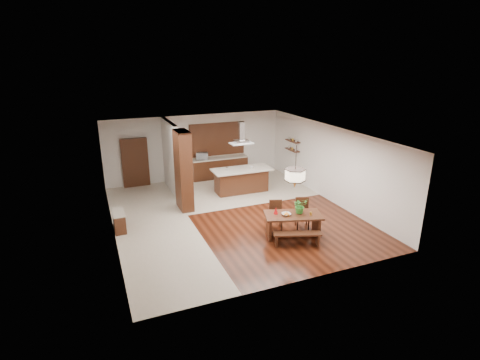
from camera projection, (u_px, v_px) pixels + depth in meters
name	position (u px, v px, depth m)	size (l,w,h in m)	color
room_shell	(232.00, 158.00, 12.64)	(9.00, 9.04, 2.92)	black
tile_hallway	(154.00, 227.00, 12.29)	(2.50, 9.00, 0.01)	beige
tile_kitchen	(238.00, 188.00, 15.93)	(5.50, 4.00, 0.01)	beige
soffit_band	(232.00, 134.00, 12.37)	(8.00, 9.00, 0.02)	#3E1A0F
partition_pier	(183.00, 171.00, 13.38)	(0.45, 1.00, 2.90)	black
partition_stub	(171.00, 157.00, 15.22)	(0.18, 2.40, 2.90)	silver
hallway_console	(119.00, 221.00, 11.99)	(0.37, 0.88, 0.63)	black
hallway_doorway	(135.00, 163.00, 15.84)	(1.10, 0.20, 2.10)	black
rear_counter	(219.00, 167.00, 17.18)	(2.60, 0.62, 0.95)	black
kitchen_window	(217.00, 139.00, 17.01)	(2.60, 0.08, 1.50)	#A15F30
shelf_lower	(292.00, 150.00, 16.52)	(0.26, 0.90, 0.04)	black
shelf_upper	(293.00, 141.00, 16.40)	(0.26, 0.90, 0.04)	black
dining_table	(293.00, 220.00, 11.56)	(1.92, 1.35, 0.72)	black
dining_bench	(297.00, 239.00, 11.07)	(1.41, 0.31, 0.40)	black
dining_chair_left	(276.00, 215.00, 12.05)	(0.41, 0.41, 0.94)	black
dining_chair_right	(303.00, 214.00, 12.11)	(0.44, 0.44, 1.00)	black
pendant_lantern	(296.00, 167.00, 11.02)	(0.64, 0.64, 1.31)	#F5E2BC
foliage_plant	(300.00, 206.00, 11.52)	(0.44, 0.38, 0.49)	#2F7D29
fruit_bowl	(286.00, 214.00, 11.42)	(0.28, 0.28, 0.07)	beige
napkin_cone	(276.00, 211.00, 11.51)	(0.14, 0.14, 0.21)	red
gold_ornament	(311.00, 214.00, 11.42)	(0.07, 0.07, 0.10)	gold
kitchen_island	(241.00, 180.00, 15.34)	(2.44, 1.09, 1.00)	black
range_hood	(241.00, 133.00, 14.72)	(0.90, 0.55, 0.87)	silver
island_cup	(251.00, 167.00, 15.22)	(0.11, 0.11, 0.09)	silver
microwave	(202.00, 156.00, 16.69)	(0.52, 0.36, 0.29)	silver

